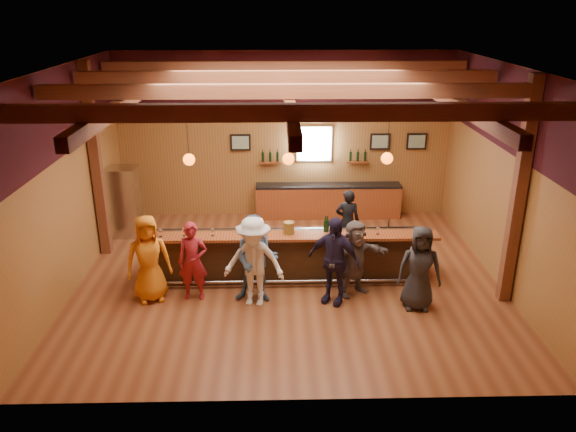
{
  "coord_description": "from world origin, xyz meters",
  "views": [
    {
      "loc": [
        -0.28,
        -10.97,
        5.68
      ],
      "look_at": [
        0.0,
        0.3,
        1.35
      ],
      "focal_mm": 35.0,
      "sensor_mm": 36.0,
      "label": 1
    }
  ],
  "objects_px": {
    "bottle_a": "(325,226)",
    "back_bar_cabinet": "(328,201)",
    "ice_bucket": "(289,228)",
    "customer_brown": "(355,258)",
    "customer_denim": "(256,259)",
    "customer_white": "(254,262)",
    "customer_dark": "(420,268)",
    "bar_counter": "(289,254)",
    "bartender": "(347,221)",
    "customer_orange": "(148,259)",
    "customer_redvest": "(193,261)",
    "customer_navy": "(334,260)",
    "stainless_fridge": "(125,202)"
  },
  "relations": [
    {
      "from": "bottle_a",
      "to": "back_bar_cabinet",
      "type": "bearing_deg",
      "value": 83.63
    },
    {
      "from": "ice_bucket",
      "to": "customer_brown",
      "type": "bearing_deg",
      "value": -24.99
    },
    {
      "from": "customer_denim",
      "to": "ice_bucket",
      "type": "relative_size",
      "value": 7.23
    },
    {
      "from": "customer_white",
      "to": "customer_dark",
      "type": "bearing_deg",
      "value": 6.21
    },
    {
      "from": "back_bar_cabinet",
      "to": "bar_counter",
      "type": "bearing_deg",
      "value": -108.34
    },
    {
      "from": "customer_brown",
      "to": "customer_dark",
      "type": "xyz_separation_m",
      "value": [
        1.17,
        -0.58,
        0.05
      ]
    },
    {
      "from": "bartender",
      "to": "ice_bucket",
      "type": "height_order",
      "value": "bartender"
    },
    {
      "from": "customer_dark",
      "to": "ice_bucket",
      "type": "xyz_separation_m",
      "value": [
        -2.5,
        1.2,
        0.38
      ]
    },
    {
      "from": "customer_denim",
      "to": "customer_dark",
      "type": "height_order",
      "value": "customer_denim"
    },
    {
      "from": "back_bar_cabinet",
      "to": "bottle_a",
      "type": "height_order",
      "value": "bottle_a"
    },
    {
      "from": "customer_white",
      "to": "bottle_a",
      "type": "distance_m",
      "value": 1.85
    },
    {
      "from": "customer_orange",
      "to": "bartender",
      "type": "bearing_deg",
      "value": 10.24
    },
    {
      "from": "customer_denim",
      "to": "customer_redvest",
      "type": "bearing_deg",
      "value": 179.93
    },
    {
      "from": "bar_counter",
      "to": "back_bar_cabinet",
      "type": "relative_size",
      "value": 1.57
    },
    {
      "from": "customer_navy",
      "to": "ice_bucket",
      "type": "height_order",
      "value": "customer_navy"
    },
    {
      "from": "stainless_fridge",
      "to": "bottle_a",
      "type": "height_order",
      "value": "stainless_fridge"
    },
    {
      "from": "bartender",
      "to": "bottle_a",
      "type": "bearing_deg",
      "value": 70.84
    },
    {
      "from": "stainless_fridge",
      "to": "customer_redvest",
      "type": "xyz_separation_m",
      "value": [
        2.17,
        -3.39,
        -0.08
      ]
    },
    {
      "from": "bar_counter",
      "to": "customer_dark",
      "type": "xyz_separation_m",
      "value": [
        2.49,
        -1.43,
        0.33
      ]
    },
    {
      "from": "customer_denim",
      "to": "customer_white",
      "type": "xyz_separation_m",
      "value": [
        -0.04,
        -0.14,
        0.01
      ]
    },
    {
      "from": "back_bar_cabinet",
      "to": "customer_orange",
      "type": "distance_m",
      "value": 6.07
    },
    {
      "from": "customer_orange",
      "to": "bottle_a",
      "type": "bearing_deg",
      "value": -4.43
    },
    {
      "from": "back_bar_cabinet",
      "to": "customer_denim",
      "type": "distance_m",
      "value": 5.03
    },
    {
      "from": "customer_white",
      "to": "customer_brown",
      "type": "bearing_deg",
      "value": 20.26
    },
    {
      "from": "back_bar_cabinet",
      "to": "ice_bucket",
      "type": "relative_size",
      "value": 15.87
    },
    {
      "from": "customer_redvest",
      "to": "customer_dark",
      "type": "bearing_deg",
      "value": -3.47
    },
    {
      "from": "customer_brown",
      "to": "bartender",
      "type": "distance_m",
      "value": 2.07
    },
    {
      "from": "customer_redvest",
      "to": "customer_brown",
      "type": "height_order",
      "value": "customer_redvest"
    },
    {
      "from": "customer_denim",
      "to": "ice_bucket",
      "type": "distance_m",
      "value": 1.12
    },
    {
      "from": "stainless_fridge",
      "to": "customer_denim",
      "type": "relative_size",
      "value": 0.99
    },
    {
      "from": "customer_orange",
      "to": "ice_bucket",
      "type": "height_order",
      "value": "customer_orange"
    },
    {
      "from": "bar_counter",
      "to": "back_bar_cabinet",
      "type": "height_order",
      "value": "bar_counter"
    },
    {
      "from": "stainless_fridge",
      "to": "customer_redvest",
      "type": "height_order",
      "value": "stainless_fridge"
    },
    {
      "from": "customer_redvest",
      "to": "customer_brown",
      "type": "xyz_separation_m",
      "value": [
        3.26,
        0.09,
        -0.01
      ]
    },
    {
      "from": "customer_white",
      "to": "customer_navy",
      "type": "distance_m",
      "value": 1.57
    },
    {
      "from": "stainless_fridge",
      "to": "back_bar_cabinet",
      "type": "bearing_deg",
      "value": 11.93
    },
    {
      "from": "customer_white",
      "to": "bartender",
      "type": "distance_m",
      "value": 3.25
    },
    {
      "from": "stainless_fridge",
      "to": "customer_white",
      "type": "xyz_separation_m",
      "value": [
        3.4,
        -3.67,
        0.03
      ]
    },
    {
      "from": "bar_counter",
      "to": "customer_denim",
      "type": "distance_m",
      "value": 1.33
    },
    {
      "from": "bar_counter",
      "to": "customer_orange",
      "type": "height_order",
      "value": "customer_orange"
    },
    {
      "from": "back_bar_cabinet",
      "to": "customer_navy",
      "type": "distance_m",
      "value": 4.76
    },
    {
      "from": "back_bar_cabinet",
      "to": "customer_dark",
      "type": "xyz_separation_m",
      "value": [
        1.31,
        -5.0,
        0.38
      ]
    },
    {
      "from": "customer_orange",
      "to": "customer_brown",
      "type": "relative_size",
      "value": 1.12
    },
    {
      "from": "customer_navy",
      "to": "customer_brown",
      "type": "bearing_deg",
      "value": 61.89
    },
    {
      "from": "back_bar_cabinet",
      "to": "bartender",
      "type": "distance_m",
      "value": 2.38
    },
    {
      "from": "back_bar_cabinet",
      "to": "customer_navy",
      "type": "xyz_separation_m",
      "value": [
        -0.33,
        -4.73,
        0.44
      ]
    },
    {
      "from": "customer_brown",
      "to": "customer_dark",
      "type": "relative_size",
      "value": 0.94
    },
    {
      "from": "stainless_fridge",
      "to": "bar_counter",
      "type": "bearing_deg",
      "value": -30.76
    },
    {
      "from": "customer_denim",
      "to": "customer_dark",
      "type": "bearing_deg",
      "value": -0.2
    },
    {
      "from": "customer_orange",
      "to": "customer_dark",
      "type": "height_order",
      "value": "customer_orange"
    }
  ]
}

